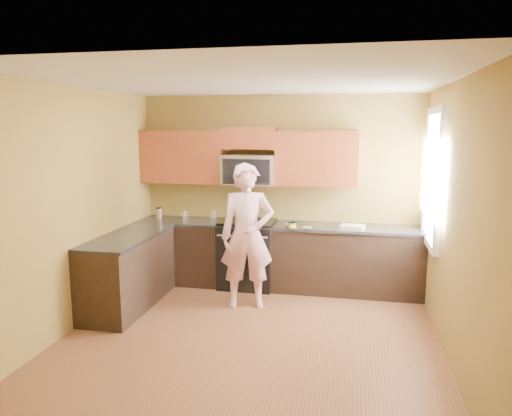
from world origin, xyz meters
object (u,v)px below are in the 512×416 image
(stove, at_px, (248,253))
(frying_pan, at_px, (252,223))
(woman, at_px, (247,236))
(travel_mug, at_px, (159,218))
(butter_tub, at_px, (292,227))
(microwave, at_px, (249,184))

(stove, relative_size, frying_pan, 1.97)
(woman, xyz_separation_m, travel_mug, (-1.52, 0.83, 0.01))
(woman, bearing_deg, travel_mug, 136.87)
(woman, bearing_deg, butter_tub, 36.31)
(stove, bearing_deg, travel_mug, 177.48)
(woman, bearing_deg, microwave, 86.13)
(stove, distance_m, butter_tub, 0.81)
(frying_pan, height_order, travel_mug, travel_mug)
(frying_pan, relative_size, butter_tub, 4.16)
(microwave, xyz_separation_m, frying_pan, (0.09, -0.27, -0.50))
(microwave, height_order, frying_pan, microwave)
(frying_pan, height_order, butter_tub, frying_pan)
(stove, height_order, butter_tub, butter_tub)
(butter_tub, distance_m, travel_mug, 2.02)
(frying_pan, bearing_deg, butter_tub, 12.55)
(microwave, height_order, butter_tub, microwave)
(stove, height_order, frying_pan, frying_pan)
(stove, xyz_separation_m, woman, (0.17, -0.77, 0.43))
(stove, xyz_separation_m, frying_pan, (0.09, -0.15, 0.47))
(stove, distance_m, microwave, 0.98)
(stove, xyz_separation_m, travel_mug, (-1.35, 0.06, 0.45))
(microwave, relative_size, butter_tub, 6.54)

